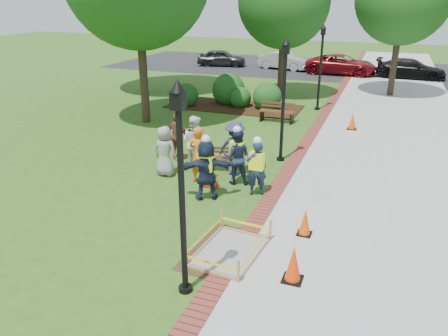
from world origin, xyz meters
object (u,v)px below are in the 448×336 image
at_px(wet_concrete_pad, 229,244).
at_px(hivis_worker_b, 257,166).
at_px(cone_front, 293,265).
at_px(hivis_worker_a, 206,168).
at_px(hivis_worker_c, 237,155).
at_px(lamp_near, 181,178).
at_px(bench_near, 216,163).

relative_size(wet_concrete_pad, hivis_worker_b, 1.35).
xyz_separation_m(cone_front, hivis_worker_a, (-3.21, 3.05, 0.56)).
height_order(hivis_worker_a, hivis_worker_c, hivis_worker_a).
relative_size(wet_concrete_pad, hivis_worker_c, 1.30).
relative_size(wet_concrete_pad, lamp_near, 0.57).
height_order(cone_front, hivis_worker_a, hivis_worker_a).
relative_size(hivis_worker_b, hivis_worker_c, 0.96).
distance_m(wet_concrete_pad, lamp_near, 2.79).
bearing_deg(bench_near, hivis_worker_a, -75.30).
xyz_separation_m(wet_concrete_pad, bench_near, (-2.19, 4.70, 0.01)).
bearing_deg(hivis_worker_c, hivis_worker_a, -108.07).
bearing_deg(lamp_near, bench_near, 106.23).
bearing_deg(wet_concrete_pad, lamp_near, -102.30).
xyz_separation_m(bench_near, lamp_near, (1.84, -6.31, 2.24)).
relative_size(wet_concrete_pad, hivis_worker_a, 1.26).
height_order(lamp_near, hivis_worker_b, lamp_near).
bearing_deg(cone_front, hivis_worker_b, 116.91).
bearing_deg(hivis_worker_c, cone_front, -58.00).
height_order(hivis_worker_b, hivis_worker_c, hivis_worker_c).
distance_m(cone_front, hivis_worker_c, 5.24).
relative_size(bench_near, hivis_worker_c, 0.78).
distance_m(wet_concrete_pad, cone_front, 1.69).
height_order(bench_near, hivis_worker_b, hivis_worker_b).
bearing_deg(wet_concrete_pad, hivis_worker_c, 106.72).
bearing_deg(hivis_worker_a, hivis_worker_b, 31.58).
distance_m(wet_concrete_pad, bench_near, 5.18).
distance_m(bench_near, hivis_worker_a, 2.37).
bearing_deg(bench_near, hivis_worker_b, -37.29).
relative_size(hivis_worker_a, hivis_worker_b, 1.08).
bearing_deg(lamp_near, hivis_worker_a, 107.02).
bearing_deg(hivis_worker_b, wet_concrete_pad, -83.96).
height_order(wet_concrete_pad, lamp_near, lamp_near).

